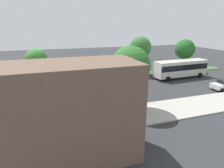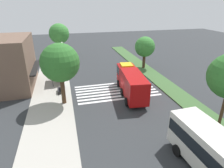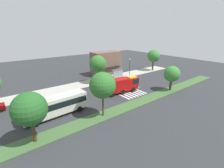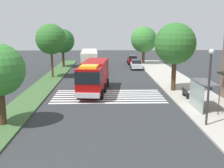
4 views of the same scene
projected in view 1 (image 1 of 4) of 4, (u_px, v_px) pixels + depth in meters
The scene contains 14 objects.
ground_plane at pixel (109, 91), 29.90m from camera, with size 120.00×120.00×0.00m, color #2D3033.
sidewalk at pixel (133, 115), 21.63m from camera, with size 60.00×5.24×0.14m, color #ADA89E.
median_strip at pixel (96, 78), 37.11m from camera, with size 60.00×3.00×0.14m, color #3D6033.
crosswalk at pixel (97, 92), 29.34m from camera, with size 5.85×11.66×0.01m.
fire_truck at pixel (104, 76), 30.66m from camera, with size 9.48×3.45×3.52m.
transit_bus at pixel (181, 68), 36.64m from camera, with size 10.89×3.22×3.43m.
bus_stop_shelter at pixel (67, 105), 19.96m from camera, with size 3.50×1.40×2.46m.
bench_near_shelter at pixel (104, 111), 21.56m from camera, with size 1.60×0.50×0.90m.
street_lamp at pixel (24, 92), 19.07m from camera, with size 0.36×0.36×5.58m.
storefront_building at pixel (73, 113), 13.86m from camera, with size 9.51×5.55×7.47m.
sidewalk_tree_west at pixel (130, 66), 21.60m from camera, with size 4.60×4.60×7.61m.
median_tree_far_west at pixel (185, 49), 41.79m from camera, with size 4.31×4.31×6.88m.
median_tree_west at pixel (140, 47), 38.28m from camera, with size 4.32×4.32×7.64m.
median_tree_center at pixel (36, 60), 32.70m from camera, with size 3.78×3.78×5.97m.
Camera 1 is at (8.44, 26.96, 9.86)m, focal length 30.41 mm.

